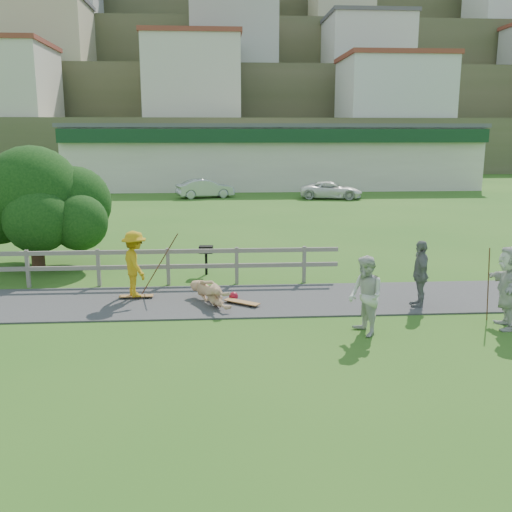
{
  "coord_description": "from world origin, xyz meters",
  "views": [
    {
      "loc": [
        -0.56,
        -13.0,
        4.34
      ],
      "look_at": [
        0.48,
        2.0,
        1.11
      ],
      "focal_mm": 40.0,
      "sensor_mm": 36.0,
      "label": 1
    }
  ],
  "objects_px": {
    "car_white": "(331,190)",
    "tree": "(35,220)",
    "skater_fallen": "(211,293)",
    "bbq": "(206,260)",
    "spectator_d": "(509,287)",
    "car_silver": "(205,188)",
    "spectator_b": "(420,274)",
    "skater_rider": "(135,268)",
    "spectator_a": "(365,296)"
  },
  "relations": [
    {
      "from": "skater_rider",
      "to": "spectator_b",
      "type": "distance_m",
      "value": 7.39
    },
    {
      "from": "car_white",
      "to": "tree",
      "type": "height_order",
      "value": "tree"
    },
    {
      "from": "spectator_b",
      "to": "tree",
      "type": "height_order",
      "value": "tree"
    },
    {
      "from": "spectator_d",
      "to": "skater_rider",
      "type": "bearing_deg",
      "value": -93.98
    },
    {
      "from": "spectator_a",
      "to": "car_silver",
      "type": "xyz_separation_m",
      "value": [
        -4.0,
        27.82,
        -0.24
      ]
    },
    {
      "from": "spectator_a",
      "to": "car_white",
      "type": "bearing_deg",
      "value": 156.25
    },
    {
      "from": "spectator_b",
      "to": "spectator_d",
      "type": "distance_m",
      "value": 2.21
    },
    {
      "from": "car_white",
      "to": "tree",
      "type": "distance_m",
      "value": 23.79
    },
    {
      "from": "tree",
      "to": "bbq",
      "type": "relative_size",
      "value": 5.51
    },
    {
      "from": "skater_rider",
      "to": "spectator_a",
      "type": "xyz_separation_m",
      "value": [
        5.39,
        -3.1,
        0.0
      ]
    },
    {
      "from": "skater_fallen",
      "to": "spectator_d",
      "type": "xyz_separation_m",
      "value": [
        6.75,
        -2.18,
        0.62
      ]
    },
    {
      "from": "skater_fallen",
      "to": "car_silver",
      "type": "xyz_separation_m",
      "value": [
        -0.6,
        25.4,
        0.31
      ]
    },
    {
      "from": "car_silver",
      "to": "car_white",
      "type": "height_order",
      "value": "car_silver"
    },
    {
      "from": "spectator_a",
      "to": "bbq",
      "type": "bearing_deg",
      "value": -162.15
    },
    {
      "from": "spectator_a",
      "to": "skater_rider",
      "type": "bearing_deg",
      "value": -133.87
    },
    {
      "from": "car_white",
      "to": "tree",
      "type": "xyz_separation_m",
      "value": [
        -13.76,
        -19.38,
        0.98
      ]
    },
    {
      "from": "spectator_a",
      "to": "bbq",
      "type": "height_order",
      "value": "spectator_a"
    },
    {
      "from": "spectator_d",
      "to": "bbq",
      "type": "distance_m",
      "value": 8.84
    },
    {
      "from": "skater_rider",
      "to": "spectator_b",
      "type": "height_order",
      "value": "skater_rider"
    },
    {
      "from": "spectator_d",
      "to": "car_white",
      "type": "distance_m",
      "value": 26.44
    },
    {
      "from": "skater_rider",
      "to": "car_white",
      "type": "height_order",
      "value": "skater_rider"
    },
    {
      "from": "skater_fallen",
      "to": "spectator_d",
      "type": "height_order",
      "value": "spectator_d"
    },
    {
      "from": "car_white",
      "to": "tree",
      "type": "bearing_deg",
      "value": 155.0
    },
    {
      "from": "car_silver",
      "to": "skater_fallen",
      "type": "bearing_deg",
      "value": 165.05
    },
    {
      "from": "car_silver",
      "to": "tree",
      "type": "xyz_separation_m",
      "value": [
        -5.19,
        -20.54,
        0.91
      ]
    },
    {
      "from": "bbq",
      "to": "car_white",
      "type": "bearing_deg",
      "value": 73.43
    },
    {
      "from": "car_silver",
      "to": "spectator_b",
      "type": "bearing_deg",
      "value": 176.53
    },
    {
      "from": "skater_rider",
      "to": "car_silver",
      "type": "bearing_deg",
      "value": -28.16
    },
    {
      "from": "skater_rider",
      "to": "tree",
      "type": "xyz_separation_m",
      "value": [
        -3.8,
        4.18,
        0.68
      ]
    },
    {
      "from": "skater_fallen",
      "to": "spectator_d",
      "type": "bearing_deg",
      "value": -43.8
    },
    {
      "from": "skater_fallen",
      "to": "car_white",
      "type": "distance_m",
      "value": 25.51
    },
    {
      "from": "spectator_b",
      "to": "bbq",
      "type": "bearing_deg",
      "value": -115.25
    },
    {
      "from": "spectator_b",
      "to": "spectator_d",
      "type": "xyz_separation_m",
      "value": [
        1.44,
        -1.67,
        0.09
      ]
    },
    {
      "from": "car_silver",
      "to": "car_white",
      "type": "xyz_separation_m",
      "value": [
        8.57,
        -1.17,
        -0.06
      ]
    },
    {
      "from": "spectator_a",
      "to": "car_silver",
      "type": "relative_size",
      "value": 0.45
    },
    {
      "from": "skater_rider",
      "to": "spectator_a",
      "type": "distance_m",
      "value": 6.22
    },
    {
      "from": "skater_rider",
      "to": "spectator_d",
      "type": "height_order",
      "value": "spectator_d"
    },
    {
      "from": "bbq",
      "to": "tree",
      "type": "bearing_deg",
      "value": 169.36
    },
    {
      "from": "spectator_b",
      "to": "car_silver",
      "type": "distance_m",
      "value": 26.57
    },
    {
      "from": "skater_rider",
      "to": "car_white",
      "type": "relative_size",
      "value": 0.42
    },
    {
      "from": "spectator_a",
      "to": "bbq",
      "type": "xyz_separation_m",
      "value": [
        -3.57,
        5.74,
        -0.42
      ]
    },
    {
      "from": "car_white",
      "to": "bbq",
      "type": "relative_size",
      "value": 4.57
    },
    {
      "from": "spectator_a",
      "to": "tree",
      "type": "distance_m",
      "value": 11.74
    },
    {
      "from": "skater_rider",
      "to": "spectator_b",
      "type": "bearing_deg",
      "value": -124.17
    },
    {
      "from": "spectator_a",
      "to": "spectator_b",
      "type": "bearing_deg",
      "value": 121.12
    },
    {
      "from": "skater_fallen",
      "to": "spectator_a",
      "type": "bearing_deg",
      "value": -61.36
    },
    {
      "from": "spectator_d",
      "to": "skater_fallen",
      "type": "bearing_deg",
      "value": -93.8
    },
    {
      "from": "spectator_a",
      "to": "tree",
      "type": "relative_size",
      "value": 0.35
    },
    {
      "from": "spectator_b",
      "to": "tree",
      "type": "distance_m",
      "value": 12.34
    },
    {
      "from": "skater_fallen",
      "to": "bbq",
      "type": "relative_size",
      "value": 2.01
    }
  ]
}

